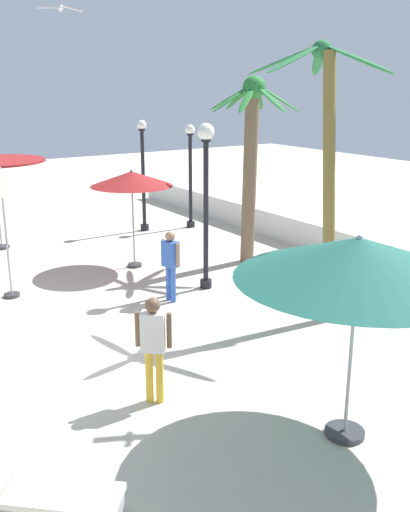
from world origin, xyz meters
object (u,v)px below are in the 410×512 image
at_px(palm_tree_0, 251,149).
at_px(palm_tree_1, 327,148).
at_px(patio_umbrella_1, 358,259).
at_px(lounge_chair_0, 39,489).
at_px(lamp_post_0, 206,186).
at_px(lamp_post_2, 143,171).
at_px(patio_umbrella_0, 0,179).
at_px(guest_1, 154,340).
at_px(guest_2, 171,260).
at_px(seagull_1, 61,8).
at_px(lamp_post_1, 190,170).
at_px(patio_umbrella_3, 132,179).

distance_m(palm_tree_0, palm_tree_1, 3.99).
relative_size(patio_umbrella_1, lounge_chair_0, 1.84).
relative_size(lamp_post_0, lamp_post_2, 1.07).
distance_m(patio_umbrella_0, guest_1, 6.12).
bearing_deg(lamp_post_0, guest_2, -74.78).
height_order(patio_umbrella_0, lamp_post_2, lamp_post_2).
bearing_deg(lounge_chair_0, palm_tree_0, 129.41).
bearing_deg(palm_tree_0, lamp_post_0, -62.67).
height_order(lamp_post_0, seagull_1, seagull_1).
height_order(palm_tree_1, lounge_chair_0, palm_tree_1).
height_order(lamp_post_2, seagull_1, seagull_1).
distance_m(patio_umbrella_0, lamp_post_0, 4.51).
bearing_deg(patio_umbrella_1, lamp_post_1, 157.71).
height_order(lamp_post_1, lamp_post_2, lamp_post_2).
bearing_deg(lounge_chair_0, seagull_1, 156.45).
distance_m(palm_tree_1, lamp_post_1, 8.50).
bearing_deg(seagull_1, palm_tree_1, 18.90).
xyz_separation_m(lamp_post_0, seagull_1, (-4.60, -1.46, 4.12)).
bearing_deg(patio_umbrella_0, lamp_post_2, 125.53).
height_order(guest_1, guest_2, guest_1).
bearing_deg(guest_1, palm_tree_1, 104.87).
bearing_deg(lounge_chair_0, lamp_post_1, 140.96).
relative_size(palm_tree_1, guest_2, 3.42).
xyz_separation_m(palm_tree_1, lamp_post_0, (-2.71, -1.04, -1.05)).
relative_size(patio_umbrella_1, lamp_post_1, 0.93).
relative_size(patio_umbrella_0, lamp_post_2, 0.83).
bearing_deg(lamp_post_2, lounge_chair_0, -32.76).
distance_m(lamp_post_0, guest_2, 1.90).
bearing_deg(palm_tree_0, guest_2, -66.66).
xyz_separation_m(patio_umbrella_3, guest_1, (6.38, -2.88, -1.31)).
bearing_deg(palm_tree_0, patio_umbrella_3, -115.72).
bearing_deg(lounge_chair_0, lamp_post_2, 147.24).
height_order(patio_umbrella_3, lamp_post_2, lamp_post_2).
bearing_deg(patio_umbrella_1, palm_tree_1, 140.90).
bearing_deg(patio_umbrella_1, palm_tree_0, 151.72).
bearing_deg(lamp_post_1, palm_tree_1, -13.40).
bearing_deg(palm_tree_0, patio_umbrella_0, -97.64).
relative_size(guest_2, seagull_1, 1.38).
xyz_separation_m(patio_umbrella_0, seagull_1, (-2.66, 2.61, 3.85)).
xyz_separation_m(palm_tree_0, lamp_post_2, (-4.77, -0.69, -1.08)).
bearing_deg(lounge_chair_0, guest_2, 137.60).
distance_m(patio_umbrella_1, seagull_1, 11.50).
distance_m(guest_1, seagull_1, 10.38).
bearing_deg(guest_1, patio_umbrella_0, -174.90).
distance_m(patio_umbrella_0, seagull_1, 5.36).
relative_size(lamp_post_0, guest_2, 2.40).
bearing_deg(patio_umbrella_1, lamp_post_2, 165.02).
xyz_separation_m(palm_tree_1, guest_1, (1.22, -4.59, -2.46)).
relative_size(palm_tree_1, lounge_chair_0, 3.17).
relative_size(lamp_post_1, lounge_chair_0, 1.98).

